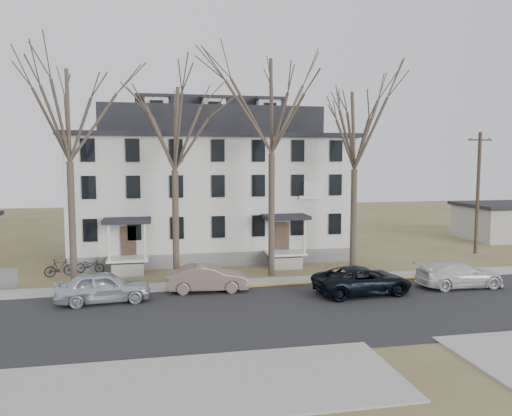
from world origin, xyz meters
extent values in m
plane|color=olive|center=(0.00, 0.00, 0.00)|extent=(120.00, 120.00, 0.00)
cube|color=#27272A|center=(0.00, 2.00, 0.00)|extent=(120.00, 10.00, 0.04)
cube|color=#A09F97|center=(0.00, 8.00, 0.00)|extent=(120.00, 2.00, 0.08)
cube|color=#A09F97|center=(-8.00, -5.00, 0.00)|extent=(20.00, 5.00, 0.08)
cube|color=gold|center=(5.00, 7.10, 0.00)|extent=(14.00, 0.25, 0.06)
cube|color=slate|center=(-2.00, 18.00, 0.50)|extent=(20.00, 10.00, 1.00)
cube|color=silver|center=(-2.00, 18.00, 5.00)|extent=(20.00, 10.00, 8.00)
cube|color=black|center=(-2.00, 18.00, 9.10)|extent=(20.80, 10.80, 0.30)
cube|color=black|center=(-2.00, 18.00, 10.25)|extent=(16.00, 7.00, 2.00)
cube|color=black|center=(-2.00, 18.00, 11.65)|extent=(11.00, 4.50, 0.80)
cube|color=white|center=(-8.00, 12.04, 1.00)|extent=(2.60, 2.00, 0.16)
cube|color=white|center=(2.50, 12.04, 1.00)|extent=(2.60, 2.00, 0.16)
cube|color=white|center=(4.50, 12.92, 5.20)|extent=(1.60, 0.08, 1.20)
cube|color=#A09F97|center=(26.00, 20.00, 1.50)|extent=(8.00, 6.00, 3.00)
cube|color=black|center=(26.00, 20.00, 3.20)|extent=(8.50, 6.50, 0.30)
cylinder|color=#473B31|center=(-11.00, 9.80, 3.64)|extent=(0.40, 0.40, 7.28)
cylinder|color=#473B31|center=(-5.00, 9.80, 3.38)|extent=(0.40, 0.40, 6.76)
cylinder|color=#473B31|center=(1.00, 9.80, 3.90)|extent=(0.40, 0.40, 7.80)
cylinder|color=#473B31|center=(6.50, 9.80, 3.38)|extent=(0.40, 0.40, 6.76)
cylinder|color=#3D3023|center=(18.50, 14.00, 4.75)|extent=(0.28, 0.28, 9.50)
cube|color=#3D3023|center=(18.50, 14.00, 8.90)|extent=(2.00, 0.12, 0.12)
imported|color=silver|center=(-8.89, 5.55, 0.81)|extent=(4.92, 2.36, 1.62)
imported|color=#796257|center=(-3.39, 6.67, 0.74)|extent=(4.59, 1.84, 1.48)
imported|color=black|center=(4.90, 4.44, 0.75)|extent=(5.61, 2.93, 1.51)
imported|color=silver|center=(11.01, 4.77, 0.73)|extent=(5.07, 2.13, 1.46)
imported|color=black|center=(-10.44, 12.63, 0.50)|extent=(1.99, 1.07, 0.99)
imported|color=black|center=(-12.20, 11.97, 0.56)|extent=(1.92, 1.11, 1.12)
camera|label=1|loc=(-6.04, -20.73, 7.41)|focal=35.00mm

